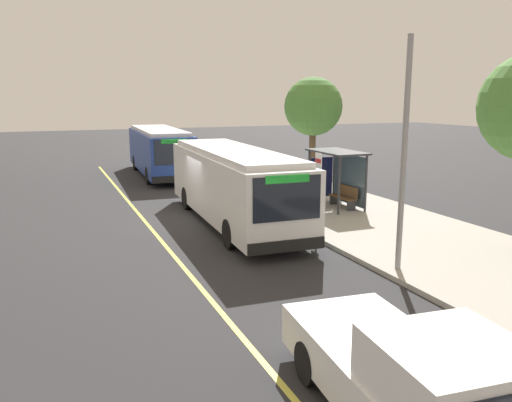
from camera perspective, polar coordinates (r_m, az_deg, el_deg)
ground_plane at (r=21.40m, az=-6.13°, el=-1.96°), size 120.00×120.00×0.00m
sidewalk_curb at (r=23.71m, az=7.92°, el=-0.48°), size 44.00×6.40×0.15m
lane_stripe_center at (r=20.92m, az=-11.93°, el=-2.45°), size 36.00×0.14×0.01m
transit_bus_main at (r=20.23m, az=-2.50°, el=1.99°), size 10.70×2.97×2.95m
transit_bus_second at (r=33.19m, az=-10.59°, el=5.54°), size 10.27×3.03×2.95m
pickup_truck at (r=8.28m, az=17.27°, el=-18.83°), size 5.56×2.47×1.85m
bus_shelter at (r=23.02m, az=8.99°, el=3.78°), size 2.90×1.60×2.48m
waiting_bench at (r=23.00m, az=9.67°, el=0.50°), size 1.60×0.48×0.95m
route_sign_post at (r=19.03m, az=6.89°, el=2.34°), size 0.44×0.08×2.80m
street_tree_upstreet at (r=28.37m, az=6.31°, el=10.23°), size 3.13×3.13×5.80m
utility_pole at (r=14.69m, az=15.98°, el=4.76°), size 0.16×0.16×6.40m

